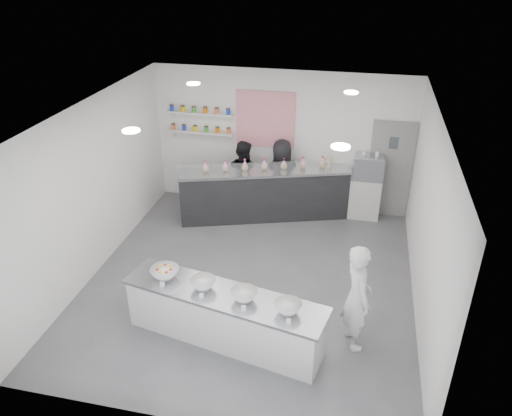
{
  "coord_description": "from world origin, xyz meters",
  "views": [
    {
      "loc": [
        1.62,
        -6.9,
        5.21
      ],
      "look_at": [
        0.02,
        0.4,
        1.23
      ],
      "focal_mm": 35.0,
      "sensor_mm": 36.0,
      "label": 1
    }
  ],
  "objects_px": {
    "espresso_ledge": "(350,196)",
    "woman_prep": "(357,297)",
    "espresso_machine": "(369,167)",
    "staff_right": "(282,177)",
    "back_bar": "(264,194)",
    "prep_counter": "(224,317)",
    "staff_left": "(243,176)"
  },
  "relations": [
    {
      "from": "espresso_machine",
      "to": "espresso_ledge",
      "type": "bearing_deg",
      "value": 180.0
    },
    {
      "from": "espresso_ledge",
      "to": "espresso_machine",
      "type": "height_order",
      "value": "espresso_machine"
    },
    {
      "from": "back_bar",
      "to": "espresso_machine",
      "type": "relative_size",
      "value": 5.81
    },
    {
      "from": "back_bar",
      "to": "staff_left",
      "type": "distance_m",
      "value": 0.65
    },
    {
      "from": "back_bar",
      "to": "woman_prep",
      "type": "distance_m",
      "value": 4.03
    },
    {
      "from": "staff_left",
      "to": "staff_right",
      "type": "relative_size",
      "value": 0.95
    },
    {
      "from": "woman_prep",
      "to": "staff_right",
      "type": "relative_size",
      "value": 1.0
    },
    {
      "from": "espresso_ledge",
      "to": "staff_right",
      "type": "distance_m",
      "value": 1.52
    },
    {
      "from": "espresso_machine",
      "to": "staff_right",
      "type": "relative_size",
      "value": 0.37
    },
    {
      "from": "espresso_ledge",
      "to": "espresso_machine",
      "type": "xyz_separation_m",
      "value": [
        0.32,
        0.0,
        0.7
      ]
    },
    {
      "from": "back_bar",
      "to": "espresso_ledge",
      "type": "relative_size",
      "value": 2.83
    },
    {
      "from": "espresso_machine",
      "to": "prep_counter",
      "type": "bearing_deg",
      "value": -114.15
    },
    {
      "from": "espresso_machine",
      "to": "staff_right",
      "type": "xyz_separation_m",
      "value": [
        -1.78,
        -0.18,
        -0.33
      ]
    },
    {
      "from": "espresso_ledge",
      "to": "woman_prep",
      "type": "bearing_deg",
      "value": -86.23
    },
    {
      "from": "back_bar",
      "to": "espresso_machine",
      "type": "bearing_deg",
      "value": -5.65
    },
    {
      "from": "prep_counter",
      "to": "staff_left",
      "type": "distance_m",
      "value": 4.16
    },
    {
      "from": "staff_left",
      "to": "staff_right",
      "type": "bearing_deg",
      "value": -160.14
    },
    {
      "from": "staff_right",
      "to": "staff_left",
      "type": "bearing_deg",
      "value": -20.07
    },
    {
      "from": "prep_counter",
      "to": "espresso_ledge",
      "type": "relative_size",
      "value": 2.41
    },
    {
      "from": "espresso_ledge",
      "to": "staff_left",
      "type": "xyz_separation_m",
      "value": [
        -2.31,
        -0.18,
        0.32
      ]
    },
    {
      "from": "espresso_machine",
      "to": "woman_prep",
      "type": "distance_m",
      "value": 3.94
    },
    {
      "from": "back_bar",
      "to": "woman_prep",
      "type": "xyz_separation_m",
      "value": [
        2.04,
        -3.46,
        0.28
      ]
    },
    {
      "from": "espresso_ledge",
      "to": "woman_prep",
      "type": "xyz_separation_m",
      "value": [
        0.26,
        -3.93,
        0.36
      ]
    },
    {
      "from": "espresso_ledge",
      "to": "woman_prep",
      "type": "distance_m",
      "value": 3.96
    },
    {
      "from": "prep_counter",
      "to": "woman_prep",
      "type": "relative_size",
      "value": 1.82
    },
    {
      "from": "back_bar",
      "to": "espresso_ledge",
      "type": "height_order",
      "value": "back_bar"
    },
    {
      "from": "espresso_machine",
      "to": "back_bar",
      "type": "bearing_deg",
      "value": -167.42
    },
    {
      "from": "espresso_machine",
      "to": "staff_right",
      "type": "height_order",
      "value": "staff_right"
    },
    {
      "from": "back_bar",
      "to": "staff_right",
      "type": "distance_m",
      "value": 0.51
    },
    {
      "from": "back_bar",
      "to": "staff_right",
      "type": "relative_size",
      "value": 2.13
    },
    {
      "from": "woman_prep",
      "to": "staff_left",
      "type": "relative_size",
      "value": 1.05
    },
    {
      "from": "back_bar",
      "to": "staff_left",
      "type": "height_order",
      "value": "staff_left"
    }
  ]
}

